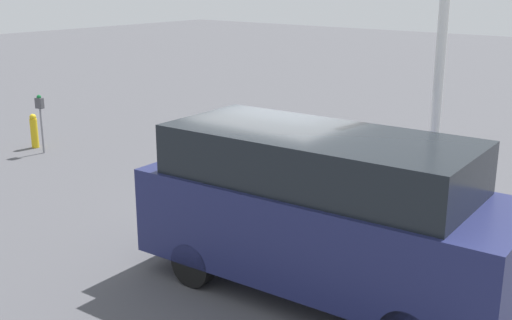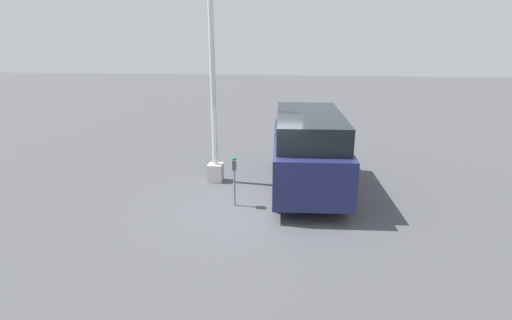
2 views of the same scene
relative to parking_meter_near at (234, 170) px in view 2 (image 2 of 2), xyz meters
The scene contains 4 objects.
ground_plane 1.12m from the parking_meter_near, 104.65° to the right, with size 80.00×80.00×0.00m, color #4C4C51.
parking_meter_near is the anchor object (origin of this frame).
lamp_post 2.33m from the parking_meter_near, 26.42° to the left, with size 0.44×0.44×6.30m.
parked_van 2.47m from the parking_meter_near, 51.24° to the right, with size 5.26×2.26×2.26m.
Camera 2 is at (-9.60, -1.22, 4.28)m, focal length 28.00 mm.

